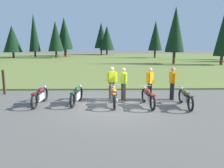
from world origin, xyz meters
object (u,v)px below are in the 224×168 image
Objects in this scene: motorcycle_british_green at (77,95)px; trail_marker_post at (4,82)px; motorcycle_orange at (114,96)px; motorcycle_red at (148,97)px; rider_near_row_end at (172,82)px; motorcycle_maroon at (40,96)px; rider_checking_bike at (150,82)px; rider_with_back_turned at (123,82)px; motorcycle_olive at (186,98)px; rider_in_hivis_vest at (112,81)px.

motorcycle_british_green is 4.87m from trail_marker_post.
motorcycle_red is (1.56, -0.17, 0.00)m from motorcycle_orange.
motorcycle_british_green is 4.87m from rider_near_row_end.
rider_near_row_end is (6.49, 0.85, 0.51)m from motorcycle_maroon.
rider_checking_bike is (1.83, 0.93, 0.51)m from motorcycle_orange.
motorcycle_british_green and motorcycle_red have the same top height.
motorcycle_red is at bearing -4.04° from motorcycle_maroon.
trail_marker_post is (-2.66, 2.31, 0.26)m from motorcycle_maroon.
rider_near_row_end is (4.79, 0.69, 0.51)m from motorcycle_british_green.
motorcycle_orange is 1.21m from rider_with_back_turned.
rider_near_row_end is (1.45, 1.20, 0.51)m from motorcycle_red.
motorcycle_orange and motorcycle_olive have the same top height.
motorcycle_british_green is (1.70, 0.16, 0.00)m from motorcycle_maroon.
rider_with_back_turned is 1.33m from rider_checking_bike.
motorcycle_orange is 1.26× the size of rider_near_row_end.
rider_checking_bike is at bearing 8.02° from motorcycle_maroon.
motorcycle_red is at bearing -6.35° from motorcycle_orange.
motorcycle_orange is at bearing -87.07° from rider_in_hivis_vest.
motorcycle_red is 1.70m from motorcycle_olive.
motorcycle_british_green is at bearing 169.13° from motorcycle_orange.
motorcycle_red is (3.34, -0.52, 0.00)m from motorcycle_british_green.
rider_checking_bike is 1.20× the size of trail_marker_post.
rider_in_hivis_vest is 1.20× the size of trail_marker_post.
rider_checking_bike reaches higher than trail_marker_post.
rider_near_row_end reaches higher than motorcycle_maroon.
rider_near_row_end is 9.27m from trail_marker_post.
motorcycle_orange is 3.27m from motorcycle_olive.
motorcycle_british_green is 1.81m from motorcycle_orange.
motorcycle_olive is 1.97m from rider_checking_bike.
motorcycle_maroon and motorcycle_orange have the same top height.
motorcycle_maroon is 3.63m from rider_in_hivis_vest.
rider_with_back_turned is at bearing 15.35° from motorcycle_british_green.
rider_in_hivis_vest is at bearing -11.09° from trail_marker_post.
trail_marker_post is (-9.15, 1.47, -0.25)m from rider_near_row_end.
rider_checking_bike is at bearing 9.25° from motorcycle_british_green.
rider_in_hivis_vest is (-0.07, 1.30, 0.51)m from motorcycle_orange.
motorcycle_maroon is 5.39m from rider_checking_bike.
motorcycle_olive is (5.03, -0.68, 0.00)m from motorcycle_british_green.
motorcycle_red is at bearing -8.77° from motorcycle_british_green.
motorcycle_maroon is 1.26× the size of rider_in_hivis_vest.
motorcycle_orange is at bearing -22.10° from trail_marker_post.
rider_in_hivis_vest is (-1.63, 1.48, 0.51)m from motorcycle_red.
rider_in_hivis_vest reaches higher than motorcycle_maroon.
motorcycle_olive is 1.51× the size of trail_marker_post.
rider_near_row_end is at bearing -9.10° from trail_marker_post.
motorcycle_british_green is at bearing -170.75° from rider_checking_bike.
motorcycle_red is 2.26m from rider_in_hivis_vest.
motorcycle_british_green is 2.42m from rider_with_back_turned.
motorcycle_olive is (1.69, -0.16, 0.00)m from motorcycle_red.
motorcycle_maroon is 1.00× the size of motorcycle_orange.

